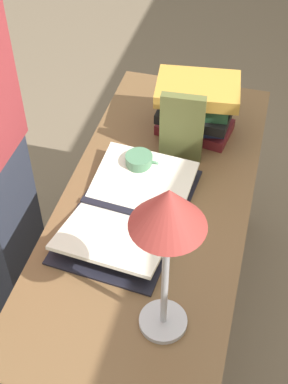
% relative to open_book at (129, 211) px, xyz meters
% --- Properties ---
extents(ground_plane, '(12.00, 12.00, 0.00)m').
position_rel_open_book_xyz_m(ground_plane, '(-0.09, 0.07, -0.78)').
color(ground_plane, '#70604C').
extents(reading_desk, '(1.45, 0.63, 0.76)m').
position_rel_open_book_xyz_m(reading_desk, '(-0.09, 0.07, -0.13)').
color(reading_desk, brown).
rests_on(reading_desk, ground_plane).
extents(open_book, '(0.58, 0.39, 0.06)m').
position_rel_open_book_xyz_m(open_book, '(0.00, 0.00, 0.00)').
color(open_book, black).
rests_on(open_book, reading_desk).
extents(book_stack_tall, '(0.25, 0.32, 0.22)m').
position_rel_open_book_xyz_m(book_stack_tall, '(-0.48, 0.12, 0.10)').
color(book_stack_tall, maroon).
rests_on(book_stack_tall, reading_desk).
extents(book_standing_upright, '(0.04, 0.15, 0.27)m').
position_rel_open_book_xyz_m(book_standing_upright, '(-0.32, 0.10, 0.11)').
color(book_standing_upright, brown).
rests_on(book_standing_upright, reading_desk).
extents(reading_lamp, '(0.18, 0.18, 0.51)m').
position_rel_open_book_xyz_m(reading_lamp, '(0.36, 0.20, 0.40)').
color(reading_lamp, '#ADADB2').
rests_on(reading_lamp, reading_desk).
extents(coffee_mug, '(0.09, 0.12, 0.08)m').
position_rel_open_book_xyz_m(coffee_mug, '(-0.20, -0.02, 0.02)').
color(coffee_mug, '#4C7F5B').
rests_on(coffee_mug, reading_desk).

